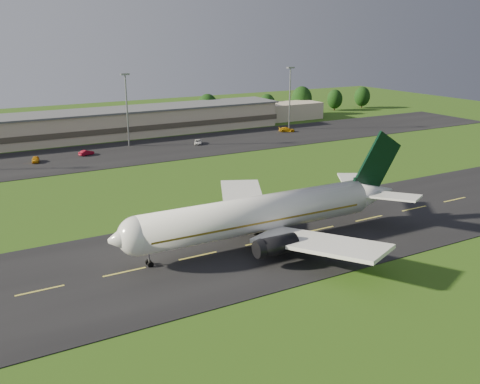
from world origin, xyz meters
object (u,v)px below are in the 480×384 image
service_vehicle_c (198,142)px  airliner (263,214)px  service_vehicle_b (86,153)px  service_vehicle_a (35,159)px  light_mast_centre (126,101)px  light_mast_east (290,91)px  service_vehicle_d (287,130)px  terminal (116,124)px

service_vehicle_c → airliner: bearing=-81.7°
service_vehicle_b → service_vehicle_c: bearing=-113.9°
service_vehicle_a → light_mast_centre: bearing=27.4°
light_mast_centre → light_mast_east: same height
light_mast_centre → service_vehicle_d: (51.49, -3.84, -11.89)m
service_vehicle_d → service_vehicle_b: bearing=118.2°
airliner → service_vehicle_c: size_ratio=11.30×
airliner → service_vehicle_d: bearing=54.5°
terminal → service_vehicle_d: (50.09, -20.02, -3.14)m
service_vehicle_d → terminal: bearing=94.6°
terminal → service_vehicle_a: 36.93m
terminal → light_mast_east: bearing=-16.8°
airliner → service_vehicle_b: size_ratio=12.53×
light_mast_centre → service_vehicle_d: size_ratio=3.92×
service_vehicle_a → service_vehicle_b: bearing=18.8°
service_vehicle_d → service_vehicle_c: bearing=122.4°
light_mast_east → service_vehicle_d: size_ratio=3.92×
airliner → service_vehicle_a: (-21.65, 72.33, -3.84)m
service_vehicle_c → service_vehicle_a: bearing=-153.6°
service_vehicle_b → service_vehicle_c: service_vehicle_b is taller
airliner → terminal: 96.41m
airliner → terminal: size_ratio=0.35×
light_mast_centre → airliner: bearing=-93.5°
terminal → light_mast_centre: bearing=-95.0°
terminal → light_mast_centre: light_mast_centre is taller
service_vehicle_a → service_vehicle_d: service_vehicle_d is taller
light_mast_centre → service_vehicle_b: size_ratio=4.98×
service_vehicle_c → service_vehicle_d: 33.49m
service_vehicle_d → service_vehicle_a: bearing=119.2°
light_mast_centre → service_vehicle_c: 23.00m
service_vehicle_a → service_vehicle_c: 44.80m
service_vehicle_a → service_vehicle_d: bearing=14.1°
light_mast_centre → service_vehicle_a: (-26.60, -7.69, -11.91)m
light_mast_east → service_vehicle_d: 12.97m
light_mast_centre → terminal: bearing=85.0°
service_vehicle_b → service_vehicle_d: service_vehicle_d is taller
light_mast_centre → light_mast_east: 55.00m
airliner → terminal: bearing=87.3°
service_vehicle_d → airliner: bearing=169.8°
airliner → service_vehicle_b: (-8.63, 74.07, -3.89)m
airliner → light_mast_centre: bearing=87.5°
light_mast_east → light_mast_centre: bearing=180.0°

